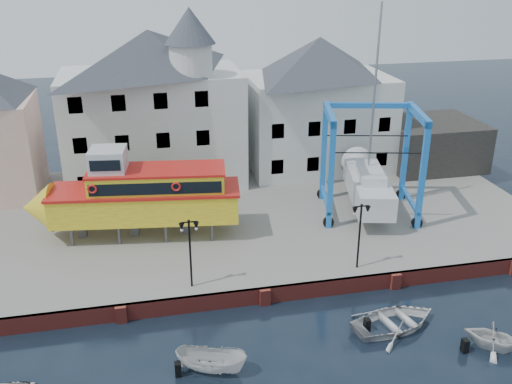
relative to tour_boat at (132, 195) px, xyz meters
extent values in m
plane|color=black|center=(6.99, -8.38, -3.90)|extent=(140.00, 140.00, 0.00)
cube|color=slate|center=(6.99, 2.62, -3.40)|extent=(44.00, 22.00, 1.00)
cube|color=maroon|center=(6.99, -8.26, -3.40)|extent=(44.00, 0.25, 1.00)
cube|color=maroon|center=(-1.01, -8.43, -3.40)|extent=(0.60, 0.36, 1.00)
cube|color=maroon|center=(6.99, -8.43, -3.40)|extent=(0.60, 0.36, 1.00)
cube|color=maroon|center=(14.99, -8.43, -3.40)|extent=(0.60, 0.36, 1.00)
cube|color=silver|center=(1.99, 10.12, 1.60)|extent=(14.00, 8.00, 9.00)
pyramid|color=#31343E|center=(1.99, 10.12, 7.70)|extent=(14.00, 8.00, 3.20)
cube|color=black|center=(-3.51, 6.16, -1.30)|extent=(1.00, 0.08, 1.20)
cube|color=black|center=(-0.51, 6.16, -1.30)|extent=(1.00, 0.08, 1.20)
cube|color=black|center=(2.49, 6.16, -1.30)|extent=(1.00, 0.08, 1.20)
cube|color=black|center=(5.49, 6.16, -1.30)|extent=(1.00, 0.08, 1.20)
cube|color=black|center=(-3.51, 6.16, 1.70)|extent=(1.00, 0.08, 1.20)
cube|color=black|center=(-0.51, 6.16, 1.70)|extent=(1.00, 0.08, 1.20)
cube|color=black|center=(2.49, 6.16, 1.70)|extent=(1.00, 0.08, 1.20)
cube|color=black|center=(5.49, 6.16, 1.70)|extent=(1.00, 0.08, 1.20)
cube|color=black|center=(-3.51, 6.16, 4.70)|extent=(1.00, 0.08, 1.20)
cube|color=black|center=(-0.51, 6.16, 4.70)|extent=(1.00, 0.08, 1.20)
cube|color=black|center=(2.49, 6.16, 4.70)|extent=(1.00, 0.08, 1.20)
cube|color=black|center=(5.49, 6.16, 4.70)|extent=(1.00, 0.08, 1.20)
cylinder|color=silver|center=(4.99, 7.72, 7.30)|extent=(3.20, 3.20, 2.40)
cone|color=#31343E|center=(4.99, 7.72, 9.80)|extent=(3.80, 3.80, 2.60)
cube|color=silver|center=(15.99, 10.62, 1.10)|extent=(12.00, 8.00, 8.00)
pyramid|color=#31343E|center=(15.99, 10.62, 6.70)|extent=(12.00, 8.00, 3.20)
cube|color=black|center=(11.49, 6.66, -1.30)|extent=(1.00, 0.08, 1.20)
cube|color=black|center=(14.49, 6.66, -1.30)|extent=(1.00, 0.08, 1.20)
cube|color=black|center=(17.49, 6.66, -1.30)|extent=(1.00, 0.08, 1.20)
cube|color=black|center=(20.49, 6.66, -1.30)|extent=(1.00, 0.08, 1.20)
cube|color=black|center=(11.49, 6.66, 1.70)|extent=(1.00, 0.08, 1.20)
cube|color=black|center=(14.49, 6.66, 1.70)|extent=(1.00, 0.08, 1.20)
cube|color=black|center=(17.49, 6.66, 1.70)|extent=(1.00, 0.08, 1.20)
cube|color=black|center=(20.49, 6.66, 1.70)|extent=(1.00, 0.08, 1.20)
cube|color=black|center=(25.99, 8.62, -0.90)|extent=(8.00, 7.00, 4.00)
cylinder|color=black|center=(2.99, -7.18, -0.90)|extent=(0.12, 0.12, 4.00)
cube|color=black|center=(2.99, -7.18, 1.15)|extent=(0.90, 0.06, 0.06)
sphere|color=black|center=(2.99, -7.18, 1.22)|extent=(0.16, 0.16, 0.16)
cone|color=black|center=(2.59, -7.18, 0.88)|extent=(0.32, 0.32, 0.45)
sphere|color=silver|center=(2.59, -7.18, 0.70)|extent=(0.18, 0.18, 0.18)
cone|color=black|center=(3.39, -7.18, 0.88)|extent=(0.32, 0.32, 0.45)
sphere|color=silver|center=(3.39, -7.18, 0.70)|extent=(0.18, 0.18, 0.18)
cylinder|color=black|center=(12.99, -7.18, -0.90)|extent=(0.12, 0.12, 4.00)
cube|color=black|center=(12.99, -7.18, 1.15)|extent=(0.90, 0.06, 0.06)
sphere|color=black|center=(12.99, -7.18, 1.22)|extent=(0.16, 0.16, 0.16)
cone|color=black|center=(12.59, -7.18, 0.88)|extent=(0.32, 0.32, 0.45)
sphere|color=silver|center=(12.59, -7.18, 0.70)|extent=(0.18, 0.18, 0.18)
cone|color=black|center=(13.39, -7.18, 0.88)|extent=(0.32, 0.32, 0.45)
sphere|color=silver|center=(13.39, -7.18, 0.70)|extent=(0.18, 0.18, 0.18)
cylinder|color=#59595E|center=(-4.04, -0.67, -2.25)|extent=(0.22, 0.22, 1.29)
cylinder|color=#59595E|center=(-3.72, 1.72, -2.25)|extent=(0.22, 0.22, 1.29)
cylinder|color=#59595E|center=(-1.05, -1.08, -2.25)|extent=(0.22, 0.22, 1.29)
cylinder|color=#59595E|center=(-0.73, 1.32, -2.25)|extent=(0.22, 0.22, 1.29)
cylinder|color=#59595E|center=(1.94, -1.48, -2.25)|extent=(0.22, 0.22, 1.29)
cylinder|color=#59595E|center=(2.26, 0.91, -2.25)|extent=(0.22, 0.22, 1.29)
cylinder|color=#59595E|center=(4.93, -1.88, -2.25)|extent=(0.22, 0.22, 1.29)
cylinder|color=#59595E|center=(5.26, 0.51, -2.25)|extent=(0.22, 0.22, 1.29)
cube|color=#59595E|center=(-3.46, 0.47, -2.25)|extent=(0.57, 0.50, 1.29)
cube|color=#59595E|center=(-0.04, 0.01, -2.25)|extent=(0.57, 0.50, 1.29)
cube|color=#59595E|center=(3.38, -0.46, -2.25)|extent=(0.57, 0.50, 1.29)
cube|color=gold|center=(0.82, -0.11, -0.65)|extent=(12.41, 4.87, 1.90)
cone|color=gold|center=(-6.11, 0.83, -0.65)|extent=(2.32, 3.50, 3.28)
cube|color=red|center=(0.82, -0.11, 0.38)|extent=(12.68, 5.04, 0.19)
cube|color=gold|center=(1.67, -0.22, 0.99)|extent=(8.94, 4.06, 1.38)
cube|color=black|center=(1.47, -1.71, 1.03)|extent=(8.22, 1.17, 0.78)
cube|color=black|center=(1.87, 1.26, 1.03)|extent=(8.22, 1.17, 0.78)
cube|color=red|center=(1.67, -0.22, 1.75)|extent=(9.13, 4.17, 0.16)
cube|color=silver|center=(-1.32, 0.18, 2.46)|extent=(2.52, 2.52, 1.57)
cube|color=black|center=(-1.47, -0.96, 2.53)|extent=(1.88, 0.31, 0.69)
torus|color=red|center=(-2.38, -1.24, 1.16)|extent=(0.61, 0.20, 0.60)
torus|color=red|center=(2.75, -1.93, 1.16)|extent=(0.61, 0.20, 0.60)
cube|color=#1768AB|center=(13.07, -1.60, 0.88)|extent=(0.45, 0.45, 7.56)
cylinder|color=black|center=(13.07, -1.60, -2.52)|extent=(0.80, 0.43, 0.76)
cube|color=#1768AB|center=(14.20, 3.30, 0.88)|extent=(0.45, 0.45, 7.56)
cylinder|color=black|center=(14.20, 3.30, -2.52)|extent=(0.80, 0.43, 0.76)
cube|color=#1768AB|center=(19.02, -2.97, 0.88)|extent=(0.45, 0.45, 7.56)
cylinder|color=black|center=(19.02, -2.97, -2.52)|extent=(0.80, 0.43, 0.76)
cube|color=#1768AB|center=(20.15, 1.92, 0.88)|extent=(0.45, 0.45, 7.56)
cylinder|color=black|center=(20.15, 1.92, -2.52)|extent=(0.80, 0.43, 0.76)
cube|color=#1768AB|center=(13.64, 0.85, 4.47)|extent=(1.58, 5.35, 0.53)
cube|color=#1768AB|center=(13.64, 0.85, -1.82)|extent=(1.47, 5.32, 0.23)
cube|color=#1768AB|center=(19.58, -0.52, 4.47)|extent=(1.58, 5.35, 0.53)
cube|color=#1768AB|center=(19.58, -0.52, -1.82)|extent=(1.47, 5.32, 0.23)
cube|color=#1768AB|center=(17.18, 2.61, 4.47)|extent=(6.40, 1.83, 0.38)
cube|color=silver|center=(16.61, 0.16, -0.95)|extent=(4.24, 8.45, 1.73)
cone|color=silver|center=(17.69, 4.85, -0.95)|extent=(2.81, 2.24, 2.48)
cube|color=#59595E|center=(16.61, 0.16, -2.19)|extent=(0.69, 1.95, 0.76)
cube|color=silver|center=(16.49, -0.36, 0.24)|extent=(2.41, 3.55, 0.65)
cylinder|color=#99999E|center=(16.73, 0.69, 5.85)|extent=(0.19, 0.19, 11.88)
cube|color=black|center=(16.17, -1.73, 2.36)|extent=(5.76, 1.44, 0.05)
cube|color=black|center=(17.05, 2.06, 2.36)|extent=(5.76, 1.44, 0.05)
imported|color=silver|center=(3.23, -13.35, -3.90)|extent=(3.77, 2.61, 1.36)
imported|color=silver|center=(13.32, -11.98, -3.90)|extent=(5.44, 4.34, 1.01)
imported|color=silver|center=(17.46, -14.64, -3.90)|extent=(3.89, 3.83, 1.55)
camera|label=1|loc=(0.69, -35.24, 14.66)|focal=40.00mm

